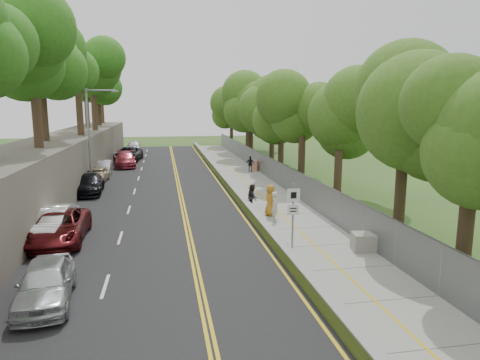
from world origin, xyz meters
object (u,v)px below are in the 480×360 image
at_px(signpost, 293,208).
at_px(concrete_block, 365,242).
at_px(construction_barrel, 255,166).
at_px(car_2, 58,227).
at_px(person_far, 250,164).
at_px(car_1, 50,224).
at_px(streetlight, 92,131).
at_px(car_0, 45,283).
at_px(painter_0, 270,200).

height_order(signpost, concrete_block, signpost).
bearing_deg(construction_barrel, signpost, -97.90).
relative_size(car_2, person_far, 3.53).
bearing_deg(car_1, streetlight, 92.53).
bearing_deg(construction_barrel, streetlight, -156.59).
xyz_separation_m(construction_barrel, concrete_block, (0.00, -24.39, -0.11)).
height_order(concrete_block, car_1, car_1).
xyz_separation_m(signpost, car_0, (-10.05, -4.05, -1.19)).
bearing_deg(car_0, person_far, 58.94).
height_order(concrete_block, person_far, person_far).
distance_m(streetlight, person_far, 15.84).
xyz_separation_m(streetlight, signpost, (11.51, -17.02, -2.68)).
xyz_separation_m(concrete_block, painter_0, (-2.85, 6.91, 0.56)).
distance_m(car_0, person_far, 29.85).
height_order(streetlight, painter_0, streetlight).
bearing_deg(person_far, car_0, 80.33).
height_order(streetlight, car_2, streetlight).
bearing_deg(painter_0, streetlight, 31.17).
bearing_deg(person_far, car_2, 71.00).
height_order(concrete_block, car_0, car_0).
height_order(streetlight, car_0, streetlight).
bearing_deg(concrete_block, construction_barrel, 90.00).
distance_m(painter_0, person_far, 17.18).
bearing_deg(person_far, painter_0, 97.96).
relative_size(car_2, painter_0, 2.87).
xyz_separation_m(streetlight, car_2, (0.35, -14.15, -3.83)).
xyz_separation_m(car_1, painter_0, (12.05, 2.63, 0.15)).
bearing_deg(streetlight, painter_0, -42.95).
bearing_deg(car_1, car_2, -38.65).
xyz_separation_m(construction_barrel, car_2, (-14.41, -20.54, 0.25)).
relative_size(signpost, person_far, 1.98).
distance_m(signpost, person_far, 23.14).
xyz_separation_m(construction_barrel, car_1, (-14.90, -20.11, 0.30)).
bearing_deg(painter_0, car_0, 117.79).
relative_size(construction_barrel, painter_0, 0.53).
height_order(signpost, construction_barrel, signpost).
distance_m(streetlight, car_1, 14.23).
xyz_separation_m(car_0, car_2, (-1.11, 6.91, 0.03)).
relative_size(car_1, painter_0, 2.60).
height_order(painter_0, person_far, painter_0).
bearing_deg(person_far, signpost, 98.92).
bearing_deg(concrete_block, streetlight, 129.36).
xyz_separation_m(signpost, car_1, (-11.65, 3.30, -1.10)).
relative_size(painter_0, person_far, 1.23).
bearing_deg(construction_barrel, concrete_block, -90.00).
xyz_separation_m(streetlight, person_far, (14.18, 5.94, -3.81)).
relative_size(concrete_block, person_far, 0.77).
relative_size(car_0, car_2, 0.78).
xyz_separation_m(concrete_block, car_0, (-13.30, -3.06, 0.32)).
bearing_deg(construction_barrel, car_0, -115.85).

